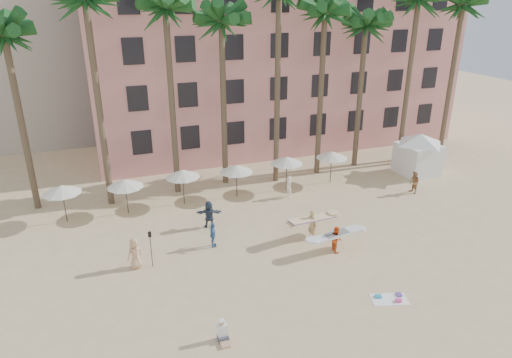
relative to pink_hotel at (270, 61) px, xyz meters
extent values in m
plane|color=#D1B789|center=(-7.00, -26.00, -8.00)|extent=(120.00, 120.00, 0.00)
cube|color=pink|center=(0.00, 0.00, 0.00)|extent=(35.00, 14.00, 16.00)
cylinder|color=brown|center=(-22.00, -10.50, -2.00)|extent=(0.44, 0.44, 12.00)
cylinder|color=brown|center=(-17.00, -11.50, -1.00)|extent=(0.44, 0.44, 14.00)
cylinder|color=brown|center=(-12.00, -11.00, -1.25)|extent=(0.44, 0.44, 13.50)
cylinder|color=brown|center=(-8.00, -10.50, -1.75)|extent=(0.44, 0.44, 12.50)
cylinder|color=brown|center=(-4.00, -11.50, -0.75)|extent=(0.44, 0.44, 14.50)
cylinder|color=brown|center=(0.00, -11.00, -1.50)|extent=(0.44, 0.44, 13.00)
cylinder|color=brown|center=(4.00, -10.50, -2.00)|extent=(0.44, 0.44, 12.00)
cylinder|color=brown|center=(8.00, -11.50, -1.00)|extent=(0.44, 0.44, 14.00)
cylinder|color=brown|center=(13.00, -11.00, -1.25)|extent=(0.44, 0.44, 13.50)
cylinder|color=#332B23|center=(-20.00, -13.50, -6.75)|extent=(0.07, 0.07, 2.50)
cone|color=silver|center=(-20.00, -13.50, -5.65)|extent=(2.50, 2.50, 0.55)
cylinder|color=#332B23|center=(-16.00, -13.60, -6.80)|extent=(0.07, 0.07, 2.40)
cone|color=silver|center=(-16.00, -13.60, -5.75)|extent=(2.50, 2.50, 0.55)
cylinder|color=#332B23|center=(-12.00, -13.40, -6.75)|extent=(0.07, 0.07, 2.50)
cone|color=silver|center=(-12.00, -13.40, -5.65)|extent=(2.50, 2.50, 0.55)
cylinder|color=#332B23|center=(-8.00, -13.50, -6.80)|extent=(0.07, 0.07, 2.40)
cone|color=silver|center=(-8.00, -13.50, -5.75)|extent=(2.50, 2.50, 0.55)
cylinder|color=#332B23|center=(-4.00, -13.60, -6.70)|extent=(0.07, 0.07, 2.60)
cone|color=silver|center=(-4.00, -13.60, -5.55)|extent=(2.50, 2.50, 0.55)
cylinder|color=#332B23|center=(0.00, -13.40, -6.75)|extent=(0.07, 0.07, 2.50)
cone|color=silver|center=(0.00, -13.40, -5.65)|extent=(2.50, 2.50, 0.55)
cube|color=white|center=(7.82, -14.16, -6.70)|extent=(3.17, 3.17, 2.60)
cone|color=white|center=(7.82, -14.16, -4.95)|extent=(4.75, 4.75, 0.90)
cube|color=white|center=(-4.68, -28.12, -7.99)|extent=(2.01, 1.48, 0.02)
cube|color=teal|center=(-5.10, -27.78, -7.93)|extent=(0.36, 0.33, 0.10)
cube|color=#E33F90|center=(-4.36, -28.43, -7.92)|extent=(0.33, 0.29, 0.12)
cube|color=#64429E|center=(-4.02, -28.01, -7.94)|extent=(0.34, 0.36, 0.08)
imported|color=tan|center=(-5.50, -21.10, -7.06)|extent=(0.53, 0.73, 1.88)
cube|color=beige|center=(-5.50, -21.10, -6.68)|extent=(3.36, 1.33, 0.39)
imported|color=#ED5419|center=(-4.90, -23.03, -7.21)|extent=(0.63, 0.79, 1.59)
cube|color=white|center=(-4.90, -23.03, -6.89)|extent=(3.33, 0.96, 0.33)
imported|color=white|center=(-4.39, -14.97, -7.17)|extent=(0.42, 0.62, 1.66)
imported|color=tan|center=(-16.26, -20.83, -7.10)|extent=(1.04, 0.90, 1.80)
imported|color=#303E55|center=(-11.18, -17.52, -7.09)|extent=(1.77, 0.96, 1.82)
imported|color=#A27043|center=(4.92, -17.56, -7.14)|extent=(0.68, 0.86, 1.73)
imported|color=teal|center=(-11.60, -20.06, -7.21)|extent=(0.50, 0.97, 1.59)
cylinder|color=black|center=(-15.38, -21.04, -6.95)|extent=(0.04, 0.04, 2.10)
cube|color=black|center=(-15.38, -21.04, -5.95)|extent=(0.18, 0.03, 0.35)
cube|color=#3F3F4C|center=(-13.31, -28.05, -7.88)|extent=(0.46, 0.43, 0.24)
cube|color=tan|center=(-13.31, -28.40, -7.94)|extent=(0.41, 0.46, 0.12)
cube|color=white|center=(-13.31, -28.00, -7.49)|extent=(0.45, 0.26, 0.56)
sphere|color=tan|center=(-13.31, -28.00, -7.09)|extent=(0.24, 0.24, 0.24)
camera|label=1|loc=(-17.42, -43.57, 6.16)|focal=32.00mm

